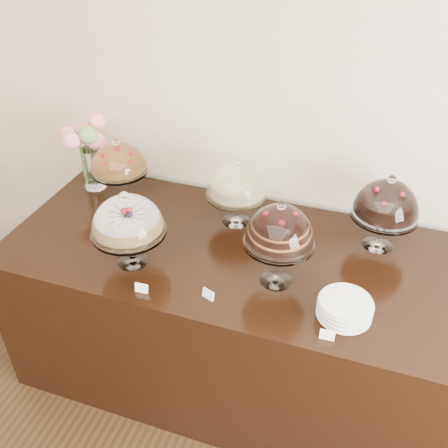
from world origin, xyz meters
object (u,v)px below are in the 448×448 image
(cake_stand_choco_layer, at_px, (280,229))
(plate_stack, at_px, (345,308))
(cake_stand_cheesecake, at_px, (237,184))
(cake_stand_dark_choco, at_px, (387,202))
(cake_stand_fruit_tart, at_px, (118,161))
(flower_vase, at_px, (88,145))
(display_counter, at_px, (227,313))
(cake_stand_sugar_sponge, at_px, (127,219))

(cake_stand_choco_layer, relative_size, plate_stack, 1.92)
(cake_stand_cheesecake, bearing_deg, cake_stand_dark_choco, 2.20)
(cake_stand_cheesecake, distance_m, plate_stack, 0.84)
(cake_stand_dark_choco, xyz_separation_m, cake_stand_fruit_tart, (-1.39, -0.04, -0.00))
(flower_vase, bearing_deg, cake_stand_fruit_tart, -16.99)
(display_counter, bearing_deg, plate_stack, -24.30)
(cake_stand_fruit_tart, distance_m, plate_stack, 1.41)
(cake_stand_sugar_sponge, height_order, cake_stand_cheesecake, cake_stand_sugar_sponge)
(cake_stand_dark_choco, relative_size, cake_stand_fruit_tart, 1.04)
(cake_stand_choco_layer, bearing_deg, display_counter, 151.93)
(cake_stand_sugar_sponge, bearing_deg, cake_stand_choco_layer, 7.69)
(cake_stand_cheesecake, height_order, plate_stack, cake_stand_cheesecake)
(cake_stand_dark_choco, xyz_separation_m, flower_vase, (-1.62, 0.03, 0.02))
(flower_vase, relative_size, plate_stack, 2.01)
(flower_vase, bearing_deg, cake_stand_choco_layer, -20.49)
(cake_stand_sugar_sponge, relative_size, cake_stand_cheesecake, 1.06)
(cake_stand_cheesecake, distance_m, flower_vase, 0.90)
(cake_stand_choco_layer, distance_m, flower_vase, 1.29)
(cake_stand_dark_choco, xyz_separation_m, plate_stack, (-0.09, -0.54, -0.21))
(display_counter, xyz_separation_m, cake_stand_sugar_sponge, (-0.39, -0.24, 0.70))
(cake_stand_sugar_sponge, xyz_separation_m, cake_stand_fruit_tart, (-0.30, 0.47, 0.00))
(display_counter, xyz_separation_m, cake_stand_dark_choco, (0.70, 0.27, 0.70))
(display_counter, distance_m, cake_stand_sugar_sponge, 0.84)
(cake_stand_dark_choco, distance_m, cake_stand_fruit_tart, 1.39)
(cake_stand_sugar_sponge, relative_size, flower_vase, 0.87)
(cake_stand_fruit_tart, xyz_separation_m, flower_vase, (-0.23, 0.07, 0.02))
(cake_stand_sugar_sponge, height_order, cake_stand_choco_layer, cake_stand_choco_layer)
(cake_stand_cheesecake, relative_size, flower_vase, 0.82)
(cake_stand_fruit_tart, distance_m, flower_vase, 0.24)
(cake_stand_choco_layer, relative_size, flower_vase, 0.96)
(cake_stand_cheesecake, bearing_deg, cake_stand_sugar_sponge, -126.80)
(cake_stand_sugar_sponge, distance_m, cake_stand_dark_choco, 1.20)
(display_counter, height_order, cake_stand_sugar_sponge, cake_stand_sugar_sponge)
(plate_stack, bearing_deg, flower_vase, 159.45)
(cake_stand_sugar_sponge, xyz_separation_m, cake_stand_dark_choco, (1.09, 0.51, 0.00))
(cake_stand_cheesecake, bearing_deg, flower_vase, 176.12)
(cake_stand_dark_choco, bearing_deg, plate_stack, -99.59)
(cake_stand_cheesecake, bearing_deg, plate_stack, -38.88)
(cake_stand_sugar_sponge, bearing_deg, plate_stack, -1.78)
(cake_stand_sugar_sponge, bearing_deg, flower_vase, 134.49)
(cake_stand_fruit_tart, bearing_deg, cake_stand_sugar_sponge, -57.21)
(cake_stand_dark_choco, bearing_deg, cake_stand_fruit_tart, -178.47)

